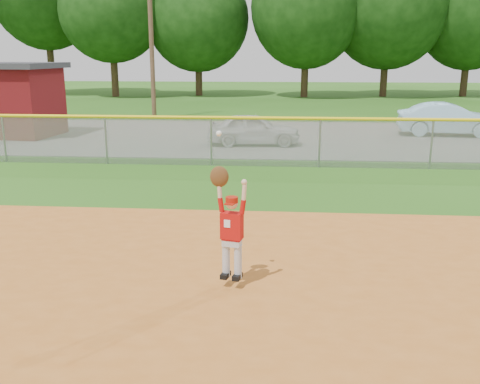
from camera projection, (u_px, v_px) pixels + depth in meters
name	position (u px, v px, depth m)	size (l,w,h in m)	color
ground	(368.00, 329.00, 6.83)	(120.00, 120.00, 0.00)	#245313
parking_strip	(310.00, 137.00, 22.26)	(44.00, 10.00, 0.03)	slate
car_white_a	(254.00, 129.00, 20.19)	(1.40, 3.48, 1.18)	silver
car_blue	(449.00, 119.00, 22.48)	(1.44, 4.12, 1.36)	#97CAE2
utility_shed	(10.00, 99.00, 22.28)	(4.36, 3.57, 3.03)	#510B0D
outfield_fence	(320.00, 139.00, 16.25)	(40.06, 0.10, 1.55)	gray
power_lines	(327.00, 27.00, 26.79)	(19.40, 0.24, 9.00)	#4C3823
ballplayer	(230.00, 224.00, 7.77)	(0.56, 0.30, 2.19)	silver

